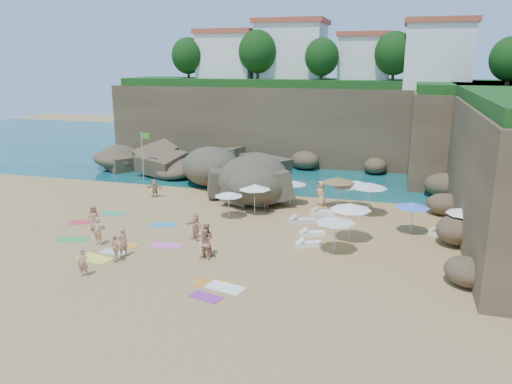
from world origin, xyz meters
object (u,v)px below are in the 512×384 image
(parasol_2, at_px, (370,185))
(lounger_0, at_px, (323,213))
(parasol_0, at_px, (294,183))
(parasol_1, at_px, (347,185))
(person_stand_0, at_px, (83,263))
(rock_outcrop, at_px, (237,196))
(flag_pole, at_px, (144,150))
(person_stand_3, at_px, (266,199))
(person_stand_6, at_px, (122,242))
(person_stand_2, at_px, (289,194))
(person_stand_1, at_px, (206,240))
(person_stand_4, at_px, (321,193))
(person_stand_5, at_px, (155,188))

(parasol_2, distance_m, lounger_0, 3.78)
(parasol_0, distance_m, parasol_1, 4.05)
(person_stand_0, bearing_deg, parasol_2, 37.82)
(rock_outcrop, distance_m, person_stand_0, 17.31)
(flag_pole, distance_m, lounger_0, 18.55)
(rock_outcrop, height_order, parasol_0, parasol_0)
(parasol_1, bearing_deg, person_stand_3, -156.06)
(flag_pole, bearing_deg, parasol_0, -14.92)
(flag_pole, height_order, person_stand_6, flag_pole)
(person_stand_2, bearing_deg, parasol_1, -168.24)
(person_stand_2, bearing_deg, person_stand_6, 69.68)
(person_stand_1, bearing_deg, parasol_2, -148.36)
(lounger_0, distance_m, person_stand_4, 2.46)
(lounger_0, bearing_deg, flag_pole, 156.72)
(parasol_1, relative_size, parasol_2, 0.84)
(parasol_1, distance_m, person_stand_0, 19.69)
(person_stand_6, bearing_deg, person_stand_1, 135.95)
(person_stand_0, xyz_separation_m, person_stand_2, (7.16, 15.63, 0.13))
(lounger_0, bearing_deg, parasol_2, 9.54)
(lounger_0, distance_m, person_stand_1, 10.98)
(parasol_1, relative_size, person_stand_3, 1.12)
(person_stand_0, relative_size, person_stand_6, 0.86)
(parasol_2, height_order, person_stand_0, parasol_2)
(person_stand_2, bearing_deg, parasol_2, 179.17)
(rock_outcrop, relative_size, parasol_2, 3.42)
(person_stand_6, bearing_deg, rock_outcrop, -159.73)
(rock_outcrop, bearing_deg, person_stand_4, -6.93)
(person_stand_6, bearing_deg, flag_pole, -126.86)
(parasol_2, distance_m, person_stand_4, 4.11)
(lounger_0, bearing_deg, person_stand_5, 171.73)
(person_stand_5, bearing_deg, rock_outcrop, 8.55)
(person_stand_3, bearing_deg, person_stand_1, -155.58)
(rock_outcrop, relative_size, person_stand_5, 5.92)
(parasol_1, height_order, person_stand_1, parasol_1)
(parasol_1, bearing_deg, flag_pole, 168.24)
(flag_pole, relative_size, person_stand_2, 2.59)
(rock_outcrop, bearing_deg, person_stand_3, -46.32)
(lounger_0, distance_m, person_stand_2, 3.40)
(rock_outcrop, distance_m, parasol_2, 11.07)
(flag_pole, xyz_separation_m, person_stand_5, (3.58, -4.99, -2.14))
(flag_pole, distance_m, person_stand_6, 18.80)
(parasol_1, distance_m, person_stand_3, 6.11)
(person_stand_2, distance_m, person_stand_4, 2.42)
(person_stand_0, xyz_separation_m, person_stand_4, (9.49, 16.26, 0.21))
(flag_pole, bearing_deg, person_stand_4, -12.16)
(person_stand_1, bearing_deg, lounger_0, -138.12)
(person_stand_4, bearing_deg, flag_pole, -144.24)
(person_stand_1, relative_size, person_stand_4, 1.01)
(rock_outcrop, xyz_separation_m, person_stand_6, (-2.01, -14.19, 0.86))
(person_stand_0, xyz_separation_m, person_stand_6, (0.51, 2.92, 0.12))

